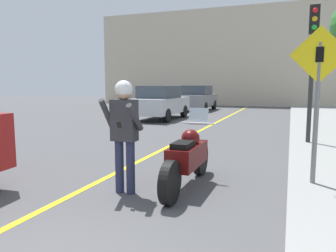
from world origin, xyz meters
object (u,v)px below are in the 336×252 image
object	(u,v)px
traffic_light	(313,48)
parked_car_grey	(198,98)
person_biker	(124,124)
parked_car_silver	(160,102)
motorcycle	(188,158)
crossing_sign	(318,90)

from	to	relation	value
traffic_light	parked_car_grey	xyz separation A→B (m)	(-6.42, 11.48, -1.87)
person_biker	traffic_light	distance (m)	6.38
parked_car_grey	parked_car_silver	bearing A→B (deg)	-92.51
motorcycle	traffic_light	size ratio (longest dim) A/B	0.63
person_biker	parked_car_grey	bearing A→B (deg)	101.58
motorcycle	crossing_sign	distance (m)	2.37
person_biker	crossing_sign	bearing A→B (deg)	23.58
parked_car_silver	parked_car_grey	size ratio (longest dim) A/B	1.00
motorcycle	crossing_sign	bearing A→B (deg)	16.75
motorcycle	traffic_light	distance (m)	5.67
parked_car_silver	person_biker	bearing A→B (deg)	-70.93
person_biker	parked_car_silver	xyz separation A→B (m)	(-3.73, 10.79, -0.27)
motorcycle	person_biker	world-z (taller)	person_biker
crossing_sign	parked_car_silver	xyz separation A→B (m)	(-6.58, 9.55, -0.80)
parked_car_silver	motorcycle	bearing A→B (deg)	-65.67
motorcycle	person_biker	distance (m)	1.23
person_biker	parked_car_silver	size ratio (longest dim) A/B	0.43
parked_car_grey	crossing_sign	bearing A→B (deg)	-68.06
person_biker	traffic_light	xyz separation A→B (m)	(2.95, 5.43, 1.61)
person_biker	parked_car_grey	xyz separation A→B (m)	(-3.46, 16.90, -0.27)
crossing_sign	parked_car_grey	bearing A→B (deg)	111.94
person_biker	parked_car_grey	distance (m)	17.25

